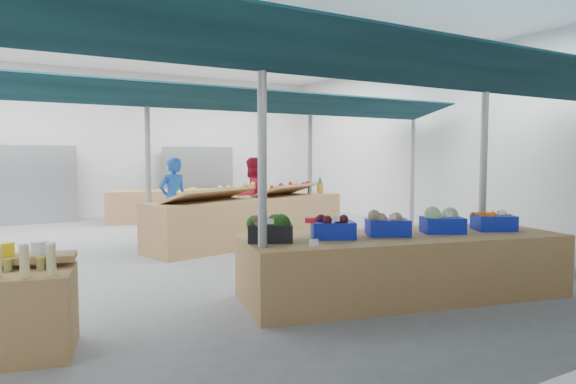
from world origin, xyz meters
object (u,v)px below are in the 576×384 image
(fruit_counter, at_px, (250,221))
(vendor_right, at_px, (252,196))
(veg_counter, at_px, (403,266))
(vendor_left, at_px, (173,199))
(crate_stack, at_px, (555,253))

(fruit_counter, bearing_deg, vendor_right, 48.05)
(veg_counter, xyz_separation_m, vendor_left, (-1.16, 5.52, 0.47))
(veg_counter, distance_m, fruit_counter, 4.42)
(veg_counter, bearing_deg, fruit_counter, 102.89)
(crate_stack, height_order, vendor_right, vendor_right)
(crate_stack, bearing_deg, vendor_right, 112.35)
(vendor_left, height_order, vendor_right, same)
(veg_counter, bearing_deg, crate_stack, 11.10)
(fruit_counter, xyz_separation_m, crate_stack, (2.92, -4.54, -0.18))
(crate_stack, relative_size, vendor_right, 0.32)
(fruit_counter, distance_m, crate_stack, 5.40)
(fruit_counter, height_order, vendor_left, vendor_left)
(crate_stack, xyz_separation_m, vendor_left, (-4.12, 5.64, 0.58))
(vendor_right, bearing_deg, crate_stack, 99.00)
(fruit_counter, xyz_separation_m, vendor_right, (0.60, 1.10, 0.40))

